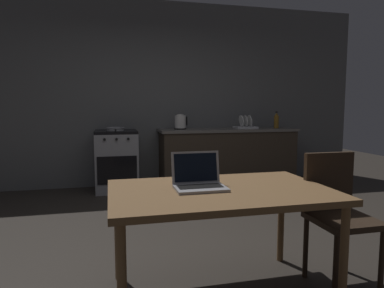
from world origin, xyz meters
name	(u,v)px	position (x,y,z in m)	size (l,w,h in m)	color
ground_plane	(186,247)	(0.00, 0.00, 0.00)	(12.00, 12.00, 0.00)	#2D2823
back_wall	(168,94)	(0.30, 2.62, 1.42)	(6.40, 0.10, 2.85)	#5E5F60
kitchen_counter	(227,156)	(1.18, 2.27, 0.44)	(2.16, 0.64, 0.89)	#382D23
stove_oven	(117,161)	(-0.54, 2.26, 0.44)	(0.60, 0.62, 0.89)	gray
dining_table	(220,198)	(0.05, -0.81, 0.65)	(1.39, 0.88, 0.71)	brown
chair	(337,208)	(0.90, -0.82, 0.53)	(0.40, 0.40, 0.91)	#2D2116
laptop	(199,181)	(-0.08, -0.77, 0.76)	(0.32, 0.26, 0.23)	#99999E
electric_kettle	(180,122)	(0.42, 2.27, 0.99)	(0.20, 0.18, 0.23)	black
bottle	(276,120)	(1.98, 2.22, 1.01)	(0.08, 0.08, 0.27)	#8C601E
frying_pan	(115,129)	(-0.54, 2.24, 0.91)	(0.27, 0.44, 0.05)	gray
dish_rack	(245,125)	(1.48, 2.27, 0.93)	(0.34, 0.26, 0.21)	silver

